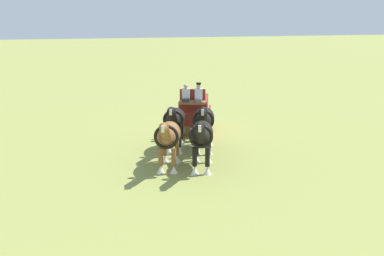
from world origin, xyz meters
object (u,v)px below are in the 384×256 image
(show_wagon, at_px, (194,109))
(draft_horse_rear_off, at_px, (175,120))
(draft_horse_rear_near, at_px, (204,120))
(draft_horse_lead_off, at_px, (168,136))
(draft_horse_lead_near, at_px, (202,135))

(show_wagon, bearing_deg, draft_horse_rear_off, -31.05)
(draft_horse_rear_near, bearing_deg, draft_horse_lead_off, -47.25)
(draft_horse_rear_off, bearing_deg, draft_horse_lead_near, 5.93)
(draft_horse_lead_off, bearing_deg, draft_horse_lead_near, 69.10)
(draft_horse_rear_off, xyz_separation_m, draft_horse_lead_near, (2.89, 0.30, -0.01))
(draft_horse_rear_near, bearing_deg, draft_horse_rear_off, -110.38)
(draft_horse_rear_near, distance_m, draft_horse_lead_off, 2.91)
(draft_horse_rear_off, bearing_deg, draft_horse_lead_off, -20.66)
(draft_horse_lead_near, bearing_deg, show_wagon, 165.37)
(draft_horse_rear_near, relative_size, draft_horse_lead_near, 1.02)
(show_wagon, xyz_separation_m, draft_horse_lead_near, (5.98, -1.56, 0.18))
(draft_horse_rear_off, xyz_separation_m, draft_horse_lead_off, (2.42, -0.91, -0.05))
(draft_horse_rear_near, height_order, draft_horse_lead_near, draft_horse_rear_near)
(draft_horse_rear_near, relative_size, draft_horse_lead_off, 1.06)
(draft_horse_rear_near, height_order, draft_horse_rear_off, draft_horse_rear_near)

